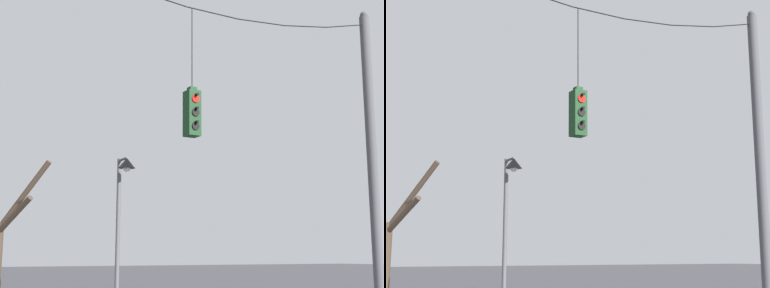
% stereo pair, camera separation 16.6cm
% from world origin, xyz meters
% --- Properties ---
extents(utility_pole_right, '(0.30, 0.30, 9.58)m').
position_xyz_m(utility_pole_right, '(5.52, -0.07, 4.78)').
color(utility_pole_right, '#4C4C51').
rests_on(utility_pole_right, ground_plane).
extents(span_wire, '(11.04, 0.03, 0.83)m').
position_xyz_m(span_wire, '(0.00, -0.07, 8.62)').
color(span_wire, black).
extents(traffic_light_near_left_pole, '(0.34, 0.46, 3.34)m').
position_xyz_m(traffic_light_near_left_pole, '(-0.63, -0.08, 5.61)').
color(traffic_light_near_left_pole, '#143819').
extents(street_lamp, '(0.47, 0.82, 4.85)m').
position_xyz_m(street_lamp, '(-1.21, 2.80, 3.58)').
color(street_lamp, '#515156').
rests_on(street_lamp, ground_plane).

